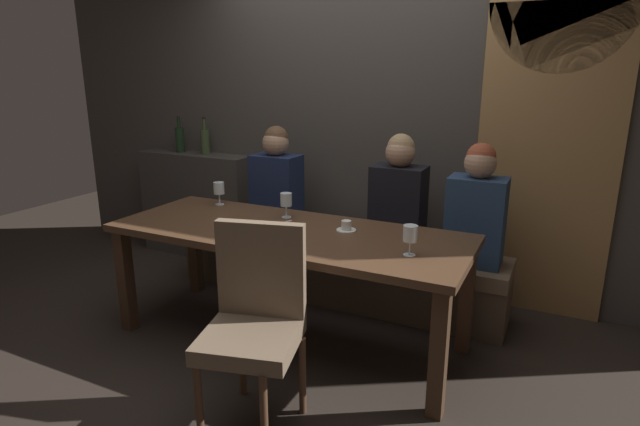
% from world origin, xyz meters
% --- Properties ---
extents(ground, '(9.00, 9.00, 0.00)m').
position_xyz_m(ground, '(0.00, 0.00, 0.00)').
color(ground, black).
extents(back_wall_tiled, '(6.00, 0.12, 3.00)m').
position_xyz_m(back_wall_tiled, '(0.00, 1.22, 1.50)').
color(back_wall_tiled, '#423D38').
rests_on(back_wall_tiled, ground).
extents(arched_door, '(0.90, 0.05, 2.55)m').
position_xyz_m(arched_door, '(1.35, 1.15, 1.36)').
color(arched_door, olive).
rests_on(arched_door, ground).
extents(back_counter, '(1.10, 0.28, 0.95)m').
position_xyz_m(back_counter, '(-1.55, 1.04, 0.47)').
color(back_counter, '#38342F').
rests_on(back_counter, ground).
extents(dining_table, '(2.20, 0.84, 0.74)m').
position_xyz_m(dining_table, '(0.00, 0.00, 0.65)').
color(dining_table, '#412B1C').
rests_on(dining_table, ground).
extents(banquette_bench, '(2.50, 0.44, 0.45)m').
position_xyz_m(banquette_bench, '(0.00, 0.70, 0.23)').
color(banquette_bench, '#4A3C2E').
rests_on(banquette_bench, ground).
extents(chair_near_side, '(0.53, 0.53, 0.98)m').
position_xyz_m(chair_near_side, '(0.22, -0.72, 0.56)').
color(chair_near_side, '#4C3321').
rests_on(chair_near_side, ground).
extents(diner_redhead, '(0.36, 0.24, 0.82)m').
position_xyz_m(diner_redhead, '(-0.51, 0.73, 0.84)').
color(diner_redhead, '#192342').
rests_on(diner_redhead, banquette_bench).
extents(diner_bearded, '(0.36, 0.24, 0.82)m').
position_xyz_m(diner_bearded, '(0.47, 0.72, 0.84)').
color(diner_bearded, black).
rests_on(diner_bearded, banquette_bench).
extents(diner_far_end, '(0.36, 0.24, 0.79)m').
position_xyz_m(diner_far_end, '(0.99, 0.70, 0.82)').
color(diner_far_end, navy).
rests_on(diner_far_end, banquette_bench).
extents(wine_bottle_dark_red, '(0.08, 0.08, 0.33)m').
position_xyz_m(wine_bottle_dark_red, '(-1.71, 1.04, 1.07)').
color(wine_bottle_dark_red, black).
rests_on(wine_bottle_dark_red, back_counter).
extents(wine_bottle_pale_label, '(0.08, 0.08, 0.33)m').
position_xyz_m(wine_bottle_pale_label, '(-1.42, 1.04, 1.07)').
color(wine_bottle_pale_label, '#384728').
rests_on(wine_bottle_pale_label, back_counter).
extents(wine_glass_center_front, '(0.08, 0.08, 0.16)m').
position_xyz_m(wine_glass_center_front, '(-0.14, 0.23, 0.86)').
color(wine_glass_center_front, silver).
rests_on(wine_glass_center_front, dining_table).
extents(wine_glass_end_right, '(0.08, 0.08, 0.16)m').
position_xyz_m(wine_glass_end_right, '(-0.74, 0.31, 0.85)').
color(wine_glass_end_right, silver).
rests_on(wine_glass_end_right, dining_table).
extents(wine_glass_near_left, '(0.08, 0.08, 0.16)m').
position_xyz_m(wine_glass_near_left, '(0.79, -0.11, 0.85)').
color(wine_glass_near_left, silver).
rests_on(wine_glass_near_left, dining_table).
extents(espresso_cup, '(0.12, 0.12, 0.06)m').
position_xyz_m(espresso_cup, '(0.33, 0.14, 0.77)').
color(espresso_cup, white).
rests_on(espresso_cup, dining_table).
extents(fork_on_table, '(0.06, 0.17, 0.01)m').
position_xyz_m(fork_on_table, '(-0.09, 0.09, 0.74)').
color(fork_on_table, silver).
rests_on(fork_on_table, dining_table).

